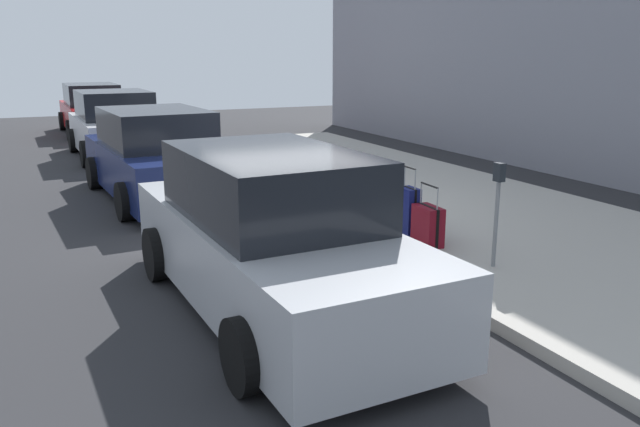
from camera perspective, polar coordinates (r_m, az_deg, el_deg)
name	(u,v)px	position (r m, az deg, el deg)	size (l,w,h in m)	color
ground_plane	(292,215)	(10.75, -2.56, -0.11)	(40.00, 40.00, 0.00)	#28282B
sidewalk_curb	(416,197)	(11.89, 8.62, 1.48)	(18.00, 5.00, 0.14)	#ADA89E
suitcase_maroon_0	(428,226)	(8.66, 9.62, -1.07)	(0.49, 0.27, 0.84)	maroon
suitcase_navy_1	(409,211)	(9.06, 7.93, 0.18)	(0.35, 0.21, 0.99)	navy
suitcase_black_2	(386,207)	(9.39, 5.93, 0.58)	(0.39, 0.26, 0.87)	black
suitcase_silver_3	(376,199)	(9.83, 5.02, 1.32)	(0.38, 0.27, 0.97)	#9EA0A8
suitcase_olive_4	(358,193)	(10.19, 3.41, 1.85)	(0.37, 0.21, 0.92)	#59601E
suitcase_teal_5	(346,188)	(10.65, 2.38, 2.30)	(0.44, 0.22, 0.97)	#0F606B
fire_hydrant	(321,175)	(11.39, 0.11, 3.49)	(0.39, 0.21, 0.77)	red
bollard_post	(297,171)	(12.01, -2.07, 3.78)	(0.15, 0.15, 0.69)	#333338
parking_meter	(498,200)	(7.83, 15.59, 1.18)	(0.12, 0.09, 1.27)	slate
parked_car_silver_0	(271,238)	(6.64, -4.41, -2.17)	(4.83, 2.07, 1.71)	#B2B5BA
parked_car_navy_1	(157,157)	(12.24, -14.38, 4.91)	(4.68, 2.26, 1.65)	#141E4C
parked_car_white_2	(116,126)	(17.49, -17.82, 7.42)	(4.33, 2.16, 1.70)	silver
parked_car_red_3	(93,111)	(22.77, -19.67, 8.66)	(4.73, 1.98, 1.64)	#AD1619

